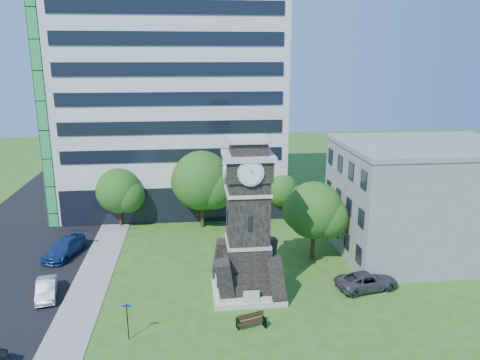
{
  "coord_description": "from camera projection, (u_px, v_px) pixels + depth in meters",
  "views": [
    {
      "loc": [
        -1.1,
        -30.99,
        17.86
      ],
      "look_at": [
        2.92,
        6.66,
        7.83
      ],
      "focal_mm": 35.0,
      "sensor_mm": 36.0,
      "label": 1
    }
  ],
  "objects": [
    {
      "name": "office_low",
      "position": [
        423.0,
        199.0,
        42.88
      ],
      "size": [
        15.2,
        12.2,
        10.4
      ],
      "color": "gray",
      "rests_on": "ground"
    },
    {
      "name": "car_street_mid",
      "position": [
        46.0,
        289.0,
        35.69
      ],
      "size": [
        2.17,
        4.15,
        1.3
      ],
      "primitive_type": "imported",
      "rotation": [
        0.0,
        0.0,
        0.21
      ],
      "color": "#B7BBBF",
      "rests_on": "ground"
    },
    {
      "name": "sidewalk",
      "position": [
        92.0,
        281.0,
        38.3
      ],
      "size": [
        3.0,
        70.0,
        0.06
      ],
      "primitive_type": "cube",
      "color": "gray",
      "rests_on": "ground"
    },
    {
      "name": "tree_east",
      "position": [
        315.0,
        212.0,
        41.53
      ],
      "size": [
        5.65,
        5.14,
        7.22
      ],
      "rotation": [
        0.0,
        0.0,
        0.35
      ],
      "color": "#332114",
      "rests_on": "ground"
    },
    {
      "name": "car_east_lot",
      "position": [
        367.0,
        281.0,
        36.95
      ],
      "size": [
        5.33,
        3.22,
        1.38
      ],
      "primitive_type": "imported",
      "rotation": [
        0.0,
        0.0,
        1.77
      ],
      "color": "#414145",
      "rests_on": "ground"
    },
    {
      "name": "ground",
      "position": [
        210.0,
        306.0,
        34.47
      ],
      "size": [
        160.0,
        160.0,
        0.0
      ],
      "primitive_type": "plane",
      "color": "#2A5D1A",
      "rests_on": "ground"
    },
    {
      "name": "park_bench",
      "position": [
        251.0,
        320.0,
        31.69
      ],
      "size": [
        1.95,
        0.52,
        1.01
      ],
      "rotation": [
        0.0,
        0.0,
        0.32
      ],
      "color": "black",
      "rests_on": "ground"
    },
    {
      "name": "tree_nw",
      "position": [
        120.0,
        192.0,
        50.04
      ],
      "size": [
        5.32,
        4.84,
        6.38
      ],
      "rotation": [
        0.0,
        0.0,
        0.28
      ],
      "color": "#332114",
      "rests_on": "ground"
    },
    {
      "name": "clock_tower",
      "position": [
        248.0,
        228.0,
        35.35
      ],
      "size": [
        5.4,
        5.4,
        12.22
      ],
      "color": "beige",
      "rests_on": "ground"
    },
    {
      "name": "car_street_north",
      "position": [
        64.0,
        248.0,
        43.06
      ],
      "size": [
        3.6,
        5.77,
        1.56
      ],
      "primitive_type": "imported",
      "rotation": [
        0.0,
        0.0,
        -0.28
      ],
      "color": "navy",
      "rests_on": "ground"
    },
    {
      "name": "tree_nc",
      "position": [
        202.0,
        182.0,
        49.38
      ],
      "size": [
        6.93,
        6.3,
        8.34
      ],
      "rotation": [
        0.0,
        0.0,
        -0.07
      ],
      "color": "#332114",
      "rests_on": "ground"
    },
    {
      "name": "office_tall",
      "position": [
        171.0,
        88.0,
        55.34
      ],
      "size": [
        26.2,
        15.11,
        28.6
      ],
      "color": "silver",
      "rests_on": "ground"
    },
    {
      "name": "street_sign",
      "position": [
        127.0,
        317.0,
        30.06
      ],
      "size": [
        0.62,
        0.06,
        2.58
      ],
      "rotation": [
        0.0,
        0.0,
        -0.1
      ],
      "color": "black",
      "rests_on": "ground"
    },
    {
      "name": "tree_ne",
      "position": [
        282.0,
        191.0,
        52.82
      ],
      "size": [
        4.19,
        3.81,
        5.18
      ],
      "rotation": [
        0.0,
        0.0,
        -0.41
      ],
      "color": "#332114",
      "rests_on": "ground"
    }
  ]
}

